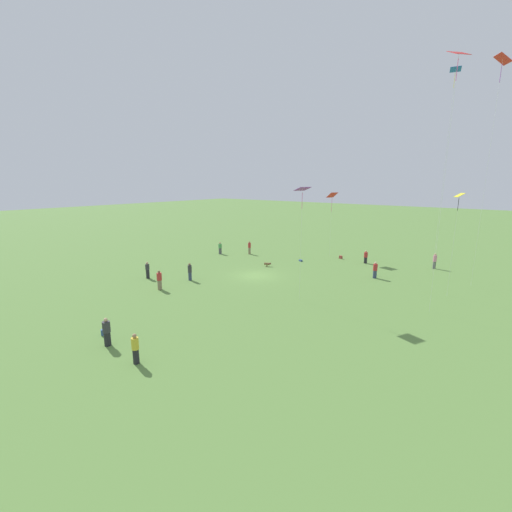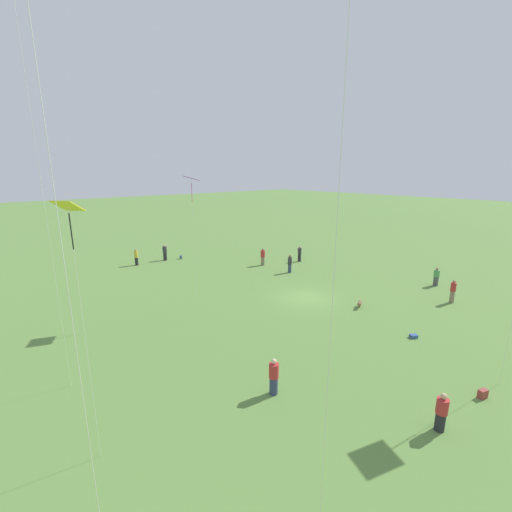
{
  "view_description": "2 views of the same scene",
  "coord_description": "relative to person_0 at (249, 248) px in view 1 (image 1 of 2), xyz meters",
  "views": [
    {
      "loc": [
        27.94,
        22.2,
        9.99
      ],
      "look_at": [
        4.37,
        3.48,
        3.39
      ],
      "focal_mm": 24.0,
      "sensor_mm": 36.0,
      "label": 1
    },
    {
      "loc": [
        -16.64,
        20.03,
        9.83
      ],
      "look_at": [
        3.57,
        2.12,
        3.13
      ],
      "focal_mm": 24.0,
      "sensor_mm": 36.0,
      "label": 2
    }
  ],
  "objects": [
    {
      "name": "person_9",
      "position": [
        13.77,
        3.43,
        -0.01
      ],
      "size": [
        0.45,
        0.45,
        1.82
      ],
      "rotation": [
        0.0,
        0.0,
        4.57
      ],
      "color": "#333D5B",
      "rests_on": "ground_plane"
    },
    {
      "name": "person_5",
      "position": [
        26.48,
        10.44,
        -0.02
      ],
      "size": [
        0.67,
        0.67,
        1.82
      ],
      "rotation": [
        0.0,
        0.0,
        3.85
      ],
      "color": "#232328",
      "rests_on": "ground_plane"
    },
    {
      "name": "person_7",
      "position": [
        17.59,
        3.56,
        -0.01
      ],
      "size": [
        0.64,
        0.64,
        1.84
      ],
      "rotation": [
        0.0,
        0.0,
        0.5
      ],
      "color": "#847056",
      "rests_on": "ground_plane"
    },
    {
      "name": "person_8",
      "position": [
        1.14,
        18.04,
        -0.05
      ],
      "size": [
        0.63,
        0.63,
        1.75
      ],
      "rotation": [
        0.0,
        0.0,
        0.91
      ],
      "color": "#333D5B",
      "rests_on": "ground_plane"
    },
    {
      "name": "kite_2",
      "position": [
        -5.49,
        9.5,
        7.1
      ],
      "size": [
        1.48,
        1.38,
        8.56
      ],
      "rotation": [
        0.0,
        0.0,
        5.1
      ],
      "color": "red",
      "rests_on": "ground_plane"
    },
    {
      "name": "person_1",
      "position": [
        2.47,
        -3.28,
        -0.1
      ],
      "size": [
        0.65,
        0.65,
        1.67
      ],
      "rotation": [
        0.0,
        0.0,
        5.23
      ],
      "color": "#4C4C51",
      "rests_on": "ground_plane"
    },
    {
      "name": "person_0",
      "position": [
        0.0,
        0.0,
        0.0
      ],
      "size": [
        0.55,
        0.55,
        1.82
      ],
      "rotation": [
        0.0,
        0.0,
        2.28
      ],
      "color": "#847056",
      "rests_on": "ground_plane"
    },
    {
      "name": "ground_plane",
      "position": [
        8.14,
        7.62,
        -0.91
      ],
      "size": [
        240.0,
        240.0,
        0.0
      ],
      "primitive_type": "plane",
      "color": "#5B843D"
    },
    {
      "name": "kite_6",
      "position": [
        7.91,
        24.78,
        16.72
      ],
      "size": [
        1.55,
        1.54,
        18.61
      ],
      "rotation": [
        0.0,
        0.0,
        1.62
      ],
      "color": "red",
      "rests_on": "ground_plane"
    },
    {
      "name": "dog_0",
      "position": [
        4.13,
        6.23,
        -0.58
      ],
      "size": [
        0.54,
        0.82,
        0.49
      ],
      "rotation": [
        0.0,
        0.0,
        0.43
      ],
      "color": "brown",
      "rests_on": "ground_plane"
    },
    {
      "name": "person_6",
      "position": [
        16.04,
        -0.6,
        -0.04
      ],
      "size": [
        0.49,
        0.49,
        1.77
      ],
      "rotation": [
        0.0,
        0.0,
        0.18
      ],
      "color": "#232328",
      "rests_on": "ground_plane"
    },
    {
      "name": "person_3",
      "position": [
        -7.15,
        22.05,
        0.0
      ],
      "size": [
        0.48,
        0.48,
        1.82
      ],
      "rotation": [
        0.0,
        0.0,
        1.94
      ],
      "color": "#4C4C51",
      "rests_on": "ground_plane"
    },
    {
      "name": "kite_1",
      "position": [
        -2.15,
        26.37,
        18.51
      ],
      "size": [
        1.58,
        1.52,
        20.56
      ],
      "rotation": [
        0.0,
        0.0,
        2.95
      ],
      "color": "red",
      "rests_on": "ground_plane"
    },
    {
      "name": "kite_4",
      "position": [
        11.89,
        15.38,
        8.21
      ],
      "size": [
        1.4,
        1.38,
        9.54
      ],
      "rotation": [
        0.0,
        0.0,
        5.06
      ],
      "color": "purple",
      "rests_on": "ground_plane"
    },
    {
      "name": "picnic_bag_1",
      "position": [
        -5.26,
        11.26,
        -0.71
      ],
      "size": [
        0.37,
        0.47,
        0.4
      ],
      "rotation": [
        0.0,
        0.0,
        1.23
      ],
      "color": "#933833",
      "rests_on": "ground_plane"
    },
    {
      "name": "person_2",
      "position": [
        26.59,
        13.72,
        -0.03
      ],
      "size": [
        0.56,
        0.56,
        1.78
      ],
      "rotation": [
        0.0,
        0.0,
        5.29
      ],
      "color": "#232328",
      "rests_on": "ground_plane"
    },
    {
      "name": "picnic_bag_0",
      "position": [
        -0.66,
        7.91,
        -0.8
      ],
      "size": [
        0.49,
        0.53,
        0.21
      ],
      "rotation": [
        0.0,
        0.0,
        1.03
      ],
      "color": "#33518C",
      "rests_on": "ground_plane"
    },
    {
      "name": "person_4",
      "position": [
        -4.76,
        14.77,
        -0.12
      ],
      "size": [
        0.58,
        0.58,
        1.63
      ],
      "rotation": [
        0.0,
        0.0,
        3.55
      ],
      "color": "#232328",
      "rests_on": "ground_plane"
    },
    {
      "name": "kite_5",
      "position": [
        -4.81,
        22.37,
        18.64
      ],
      "size": [
        1.15,
        1.17,
        20.85
      ],
      "rotation": [
        0.0,
        0.0,
        4.15
      ],
      "color": "blue",
      "rests_on": "ground_plane"
    },
    {
      "name": "picnic_bag_2",
      "position": [
        25.9,
        8.79,
        -0.72
      ],
      "size": [
        0.37,
        0.36,
        0.39
      ],
      "rotation": [
        0.0,
        0.0,
        1.08
      ],
      "color": "#33518C",
      "rests_on": "ground_plane"
    },
    {
      "name": "kite_0",
      "position": [
        2.68,
        25.1,
        7.46
      ],
      "size": [
        0.93,
        0.91,
        9.02
      ],
      "rotation": [
        0.0,
        0.0,
        6.13
      ],
      "color": "yellow",
      "rests_on": "ground_plane"
    }
  ]
}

